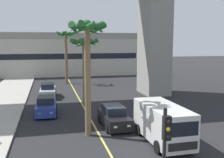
# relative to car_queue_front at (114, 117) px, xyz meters

# --- Properties ---
(lane_stripe_center) EXTENTS (0.14, 56.00, 0.01)m
(lane_stripe_center) POSITION_rel_car_queue_front_xyz_m (-1.41, 4.68, -0.72)
(lane_stripe_center) COLOR #DBCC4C
(lane_stripe_center) RESTS_ON ground
(pier_building_backdrop) EXTENTS (29.08, 8.04, 7.96)m
(pier_building_backdrop) POSITION_rel_car_queue_front_xyz_m (-1.41, 34.12, 3.20)
(pier_building_backdrop) COLOR beige
(pier_building_backdrop) RESTS_ON ground
(car_queue_front) EXTENTS (1.93, 4.15, 1.56)m
(car_queue_front) POSITION_rel_car_queue_front_xyz_m (0.00, 0.00, 0.00)
(car_queue_front) COLOR black
(car_queue_front) RESTS_ON ground
(car_queue_second) EXTENTS (1.94, 4.16, 1.56)m
(car_queue_second) POSITION_rel_car_queue_front_xyz_m (-4.77, 12.34, 0.00)
(car_queue_second) COLOR #B7BABF
(car_queue_second) RESTS_ON ground
(car_queue_third) EXTENTS (1.92, 4.15, 1.56)m
(car_queue_third) POSITION_rel_car_queue_front_xyz_m (-4.94, 4.71, 0.00)
(car_queue_third) COLOR navy
(car_queue_third) RESTS_ON ground
(delivery_van) EXTENTS (2.22, 5.28, 2.36)m
(delivery_van) POSITION_rel_car_queue_front_xyz_m (2.16, -3.84, 0.57)
(delivery_van) COLOR silver
(delivery_van) RESTS_ON ground
(traffic_light_median_near) EXTENTS (0.24, 0.37, 4.20)m
(traffic_light_median_near) POSITION_rel_car_queue_front_xyz_m (-1.15, -11.45, 1.99)
(traffic_light_median_near) COLOR black
(traffic_light_median_near) RESTS_ON ground
(palm_tree_near_median) EXTENTS (2.58, 2.60, 7.66)m
(palm_tree_near_median) POSITION_rel_car_queue_front_xyz_m (-2.13, -1.47, 5.38)
(palm_tree_near_median) COLOR brown
(palm_tree_near_median) RESTS_ON ground
(palm_tree_mid_median) EXTENTS (2.93, 2.96, 6.70)m
(palm_tree_mid_median) POSITION_rel_car_queue_front_xyz_m (-1.07, 8.20, 4.73)
(palm_tree_mid_median) COLOR brown
(palm_tree_mid_median) RESTS_ON ground
(palm_tree_far_median) EXTENTS (2.84, 2.89, 7.91)m
(palm_tree_far_median) POSITION_rel_car_queue_front_xyz_m (-1.97, 22.33, 5.39)
(palm_tree_far_median) COLOR brown
(palm_tree_far_median) RESTS_ON ground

